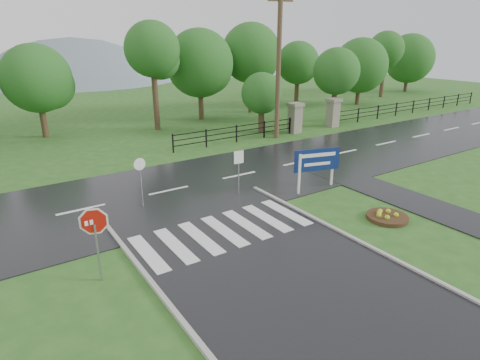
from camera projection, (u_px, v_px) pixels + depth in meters
ground at (318, 301)px, 11.13m from camera, size 120.00×120.00×0.00m
main_road at (169, 191)px, 18.96m from camera, size 90.00×8.00×0.04m
walkway at (391, 194)px, 18.69m from camera, size 2.20×11.00×0.04m
crosswalk at (224, 231)px, 15.02m from camera, size 6.50×2.80×0.02m
pillar_west at (295, 117)px, 30.03m from camera, size 1.00×1.00×2.24m
pillar_east at (333, 112)px, 32.11m from camera, size 1.00×1.00×2.24m
fence_west at (237, 132)px, 27.45m from camera, size 9.58×0.08×1.20m
fence_east at (413, 105)px, 37.86m from camera, size 20.58×0.08×1.20m
hills at (61, 174)px, 69.13m from camera, size 102.00×48.00×48.00m
treeline at (105, 133)px, 30.44m from camera, size 83.20×5.20×10.00m
stop_sign at (95, 228)px, 11.49m from camera, size 1.07×0.37×2.52m
estate_billboard at (317, 162)px, 18.69m from camera, size 2.24×0.69×2.02m
flower_bed at (387, 216)px, 16.06m from camera, size 1.63×1.63×0.33m
reg_sign_small at (239, 164)px, 17.96m from camera, size 0.47×0.08×2.13m
reg_sign_round at (141, 177)px, 16.70m from camera, size 0.51×0.09×2.21m
utility_pole_east at (278, 66)px, 27.21m from camera, size 1.72×0.57×9.83m
entrance_tree_left at (262, 93)px, 29.54m from camera, size 3.03×3.03×4.46m
entrance_tree_right at (336, 72)px, 33.13m from camera, size 3.84×3.84×6.08m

